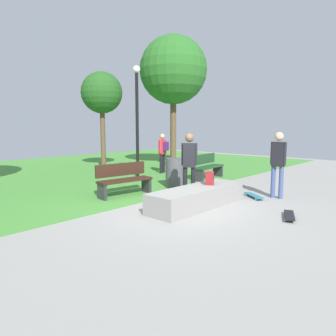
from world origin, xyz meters
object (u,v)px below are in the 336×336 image
Objects in this scene: trash_bin at (174,173)px; tree_broad_elm at (173,71)px; skater_performing_trick at (278,159)px; park_bench_center_lawn at (207,166)px; skateboard_spare at (289,215)px; park_bench_far_left at (124,179)px; concrete_ledge at (198,197)px; skater_watching at (189,160)px; backpack_on_ledge at (210,178)px; pedestrian_with_backpack at (163,150)px; tree_tall_oak at (102,94)px; lamp_post at (137,110)px; skateboard_by_ledge at (254,196)px.

tree_broad_elm is at bearing 41.69° from trash_bin.
park_bench_center_lawn is at bearing 67.36° from skater_performing_trick.
park_bench_far_left is at bearing 101.90° from skateboard_spare.
skater_watching is (0.57, 0.72, 0.80)m from concrete_ledge.
tree_broad_elm reaches higher than trash_bin.
skater_performing_trick is at bearing -115.60° from tree_broad_elm.
backpack_on_ledge is 0.34× the size of trash_bin.
tree_tall_oak is at bearing 105.97° from pedestrian_with_backpack.
skater_watching is 3.40m from park_bench_center_lawn.
backpack_on_ledge is 0.19× the size of pedestrian_with_backpack.
trash_bin is (-0.70, 3.10, -0.60)m from skater_performing_trick.
tree_broad_elm is (2.65, -1.94, 1.12)m from tree_tall_oak.
trash_bin is at bearing 33.35° from backpack_on_ledge.
skater_watching is at bearing -112.48° from lamp_post.
skater_watching is at bearing -135.09° from tree_broad_elm.
skater_performing_trick is 1.09× the size of park_bench_far_left.
skateboard_spare is 0.49× the size of pedestrian_with_backpack.
backpack_on_ledge is 0.39× the size of skateboard_spare.
trash_bin reaches higher than skateboard_by_ledge.
tree_broad_elm reaches higher than park_bench_far_left.
tree_tall_oak reaches higher than concrete_ledge.
skater_watching is at bearing -124.92° from trash_bin.
park_bench_far_left is (-0.90, 2.31, -0.16)m from backpack_on_ledge.
tree_broad_elm is at bearing 16.78° from lamp_post.
park_bench_center_lawn is at bearing -88.24° from pedestrian_with_backpack.
trash_bin is at bearing -7.72° from park_bench_far_left.
skater_watching is 1.07× the size of park_bench_far_left.
skateboard_spare is (-0.04, -2.77, -0.98)m from skater_watching.
skateboard_by_ledge is 1.95m from skateboard_spare.
skateboard_by_ledge is at bearing -122.17° from park_bench_center_lawn.
park_bench_far_left is 3.92m from lamp_post.
skateboard_spare is (0.02, -2.05, -0.58)m from backpack_on_ledge.
skater_watching reaches higher than skateboard_by_ledge.
backpack_on_ledge is at bearing -115.89° from trash_bin.
trash_bin reaches higher than skateboard_spare.
tree_broad_elm reaches higher than lamp_post.
park_bench_far_left is at bearing -139.20° from lamp_post.
skater_watching is at bearing 132.61° from skater_performing_trick.
tree_tall_oak is 2.65× the size of pedestrian_with_backpack.
pedestrian_with_backpack is (-1.81, -1.01, -3.53)m from tree_broad_elm.
skater_performing_trick reaches higher than park_bench_center_lawn.
concrete_ledge is at bearing -128.31° from pedestrian_with_backpack.
skater_performing_trick is at bearing -49.68° from skateboard_by_ledge.
skater_performing_trick is 4.28m from park_bench_far_left.
trash_bin is (1.50, 2.05, 0.22)m from concrete_ledge.
skater_watching is (-1.63, 1.77, -0.03)m from skater_performing_trick.
skateboard_spare is 0.87× the size of trash_bin.
trash_bin reaches higher than park_bench_center_lawn.
skater_performing_trick is 8.75m from tree_tall_oak.
backpack_on_ledge is at bearing -0.06° from concrete_ledge.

